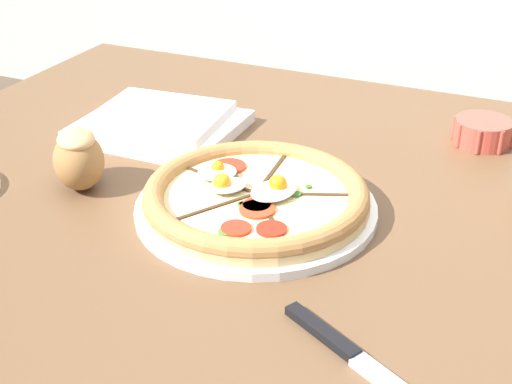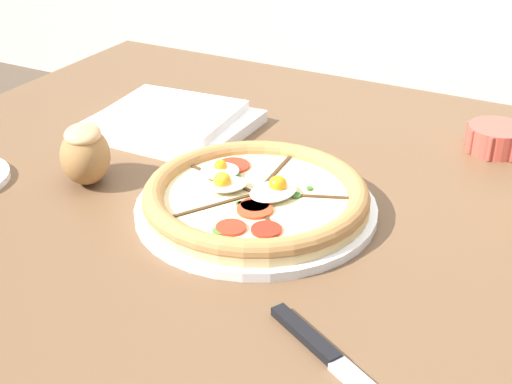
{
  "view_description": "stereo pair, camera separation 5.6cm",
  "coord_description": "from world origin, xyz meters",
  "px_view_note": "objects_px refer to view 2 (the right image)",
  "views": [
    {
      "loc": [
        0.28,
        -0.8,
        1.23
      ],
      "look_at": [
        -0.05,
        -0.06,
        0.78
      ],
      "focal_mm": 50.0,
      "sensor_mm": 36.0,
      "label": 1
    },
    {
      "loc": [
        0.33,
        -0.78,
        1.23
      ],
      "look_at": [
        -0.05,
        -0.06,
        0.78
      ],
      "focal_mm": 50.0,
      "sensor_mm": 36.0,
      "label": 2
    }
  ],
  "objects_px": {
    "pizza": "(256,198)",
    "napkin_folded": "(172,121)",
    "knife_main": "(346,371)",
    "dining_table": "(305,259)",
    "ramekin_bowl": "(497,138)",
    "bread_piece_mid": "(85,153)"
  },
  "relations": [
    {
      "from": "napkin_folded",
      "to": "pizza",
      "type": "bearing_deg",
      "value": -34.96
    },
    {
      "from": "pizza",
      "to": "bread_piece_mid",
      "type": "relative_size",
      "value": 2.73
    },
    {
      "from": "ramekin_bowl",
      "to": "bread_piece_mid",
      "type": "xyz_separation_m",
      "value": [
        -0.49,
        -0.38,
        0.02
      ]
    },
    {
      "from": "dining_table",
      "to": "knife_main",
      "type": "relative_size",
      "value": 6.3
    },
    {
      "from": "dining_table",
      "to": "ramekin_bowl",
      "type": "height_order",
      "value": "ramekin_bowl"
    },
    {
      "from": "pizza",
      "to": "napkin_folded",
      "type": "distance_m",
      "value": 0.3
    },
    {
      "from": "dining_table",
      "to": "pizza",
      "type": "bearing_deg",
      "value": -131.31
    },
    {
      "from": "bread_piece_mid",
      "to": "knife_main",
      "type": "distance_m",
      "value": 0.51
    },
    {
      "from": "pizza",
      "to": "knife_main",
      "type": "xyz_separation_m",
      "value": [
        0.22,
        -0.23,
        -0.02
      ]
    },
    {
      "from": "ramekin_bowl",
      "to": "napkin_folded",
      "type": "xyz_separation_m",
      "value": [
        -0.49,
        -0.17,
        -0.0
      ]
    },
    {
      "from": "ramekin_bowl",
      "to": "knife_main",
      "type": "distance_m",
      "value": 0.58
    },
    {
      "from": "dining_table",
      "to": "knife_main",
      "type": "distance_m",
      "value": 0.35
    },
    {
      "from": "pizza",
      "to": "bread_piece_mid",
      "type": "height_order",
      "value": "bread_piece_mid"
    },
    {
      "from": "pizza",
      "to": "bread_piece_mid",
      "type": "xyz_separation_m",
      "value": [
        -0.25,
        -0.03,
        0.02
      ]
    },
    {
      "from": "napkin_folded",
      "to": "knife_main",
      "type": "xyz_separation_m",
      "value": [
        0.47,
        -0.4,
        -0.01
      ]
    },
    {
      "from": "bread_piece_mid",
      "to": "knife_main",
      "type": "relative_size",
      "value": 0.55
    },
    {
      "from": "dining_table",
      "to": "bread_piece_mid",
      "type": "relative_size",
      "value": 11.55
    },
    {
      "from": "pizza",
      "to": "napkin_folded",
      "type": "height_order",
      "value": "pizza"
    },
    {
      "from": "napkin_folded",
      "to": "knife_main",
      "type": "height_order",
      "value": "napkin_folded"
    },
    {
      "from": "dining_table",
      "to": "pizza",
      "type": "distance_m",
      "value": 0.14
    },
    {
      "from": "dining_table",
      "to": "napkin_folded",
      "type": "distance_m",
      "value": 0.34
    },
    {
      "from": "bread_piece_mid",
      "to": "pizza",
      "type": "bearing_deg",
      "value": 7.61
    }
  ]
}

